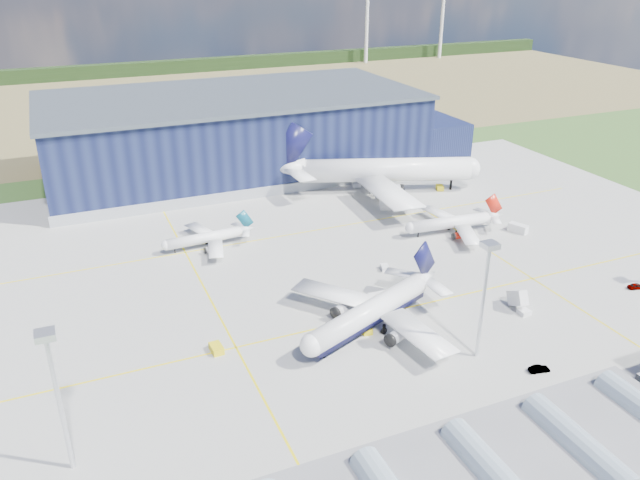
{
  "coord_description": "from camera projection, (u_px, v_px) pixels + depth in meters",
  "views": [
    {
      "loc": [
        -54.09,
        -106.57,
        66.96
      ],
      "look_at": [
        -2.31,
        14.53,
        7.06
      ],
      "focal_mm": 35.0,
      "sensor_mm": 36.0,
      "label": 1
    }
  ],
  "objects": [
    {
      "name": "treeline",
      "position": [
        142.0,
        69.0,
        385.71
      ],
      "size": [
        600.0,
        8.0,
        8.0
      ],
      "primitive_type": "cube",
      "color": "black",
      "rests_on": "ground"
    },
    {
      "name": "gse_van_b",
      "position": [
        518.0,
        228.0,
        165.87
      ],
      "size": [
        4.08,
        5.48,
        2.29
      ],
      "primitive_type": "cube",
      "rotation": [
        0.0,
        0.0,
        0.41
      ],
      "color": "silver",
      "rests_on": "ground"
    },
    {
      "name": "ground",
      "position": [
        356.0,
        293.0,
        136.27
      ],
      "size": [
        600.0,
        600.0,
        0.0
      ],
      "primitive_type": "plane",
      "color": "#304E1D",
      "rests_on": "ground"
    },
    {
      "name": "gse_tug_c",
      "position": [
        440.0,
        188.0,
        196.25
      ],
      "size": [
        3.26,
        3.9,
        1.46
      ],
      "primitive_type": "cube",
      "rotation": [
        0.0,
        0.0,
        -0.41
      ],
      "color": "yellow",
      "rests_on": "ground"
    },
    {
      "name": "light_mast_center",
      "position": [
        486.0,
        282.0,
        108.36
      ],
      "size": [
        2.6,
        2.6,
        23.0
      ],
      "color": "silver",
      "rests_on": "ground"
    },
    {
      "name": "hangar",
      "position": [
        241.0,
        136.0,
        211.82
      ],
      "size": [
        145.0,
        62.0,
        26.1
      ],
      "color": "#101637",
      "rests_on": "ground"
    },
    {
      "name": "airliner_red",
      "position": [
        451.0,
        217.0,
        163.8
      ],
      "size": [
        31.61,
        31.04,
        9.46
      ],
      "primitive_type": null,
      "rotation": [
        0.0,
        0.0,
        3.05
      ],
      "color": "white",
      "rests_on": "ground"
    },
    {
      "name": "airliner_widebody",
      "position": [
        387.0,
        158.0,
        191.02
      ],
      "size": [
        84.26,
        83.4,
        21.58
      ],
      "primitive_type": null,
      "rotation": [
        0.0,
        0.0,
        -0.35
      ],
      "color": "white",
      "rests_on": "ground"
    },
    {
      "name": "farmland",
      "position": [
        167.0,
        100.0,
        320.41
      ],
      "size": [
        600.0,
        220.0,
        0.01
      ],
      "primitive_type": "cube",
      "color": "olive",
      "rests_on": "ground"
    },
    {
      "name": "car_b",
      "position": [
        539.0,
        369.0,
        110.05
      ],
      "size": [
        3.96,
        2.06,
        1.24
      ],
      "primitive_type": "imported",
      "rotation": [
        0.0,
        0.0,
        1.37
      ],
      "color": "#99999E",
      "rests_on": "ground"
    },
    {
      "name": "gse_cart_b",
      "position": [
        357.0,
        185.0,
        198.92
      ],
      "size": [
        3.05,
        2.47,
        1.15
      ],
      "primitive_type": "cube",
      "rotation": [
        0.0,
        0.0,
        1.28
      ],
      "color": "silver",
      "rests_on": "ground"
    },
    {
      "name": "gse_van_a",
      "position": [
        383.0,
        299.0,
        131.15
      ],
      "size": [
        6.2,
        2.95,
        2.65
      ],
      "primitive_type": "cube",
      "rotation": [
        0.0,
        0.0,
        1.52
      ],
      "color": "silver",
      "rests_on": "ground"
    },
    {
      "name": "gse_cart_a",
      "position": [
        385.0,
        268.0,
        146.01
      ],
      "size": [
        2.45,
        3.09,
        1.18
      ],
      "primitive_type": "cube",
      "rotation": [
        0.0,
        0.0,
        -0.26
      ],
      "color": "silver",
      "rests_on": "ground"
    },
    {
      "name": "apron",
      "position": [
        337.0,
        273.0,
        144.64
      ],
      "size": [
        220.0,
        160.0,
        0.08
      ],
      "color": "gray",
      "rests_on": "ground"
    },
    {
      "name": "airliner_regional",
      "position": [
        204.0,
        233.0,
        155.96
      ],
      "size": [
        26.04,
        25.53,
        8.07
      ],
      "primitive_type": null,
      "rotation": [
        0.0,
        0.0,
        3.2
      ],
      "color": "white",
      "rests_on": "ground"
    },
    {
      "name": "car_a",
      "position": [
        637.0,
        286.0,
        137.66
      ],
      "size": [
        4.21,
        2.53,
        1.34
      ],
      "primitive_type": "imported",
      "rotation": [
        0.0,
        0.0,
        1.31
      ],
      "color": "#99999E",
      "rests_on": "ground"
    },
    {
      "name": "airliner_navy",
      "position": [
        369.0,
        302.0,
        119.74
      ],
      "size": [
        52.49,
        52.02,
        13.17
      ],
      "primitive_type": null,
      "rotation": [
        0.0,
        0.0,
        3.54
      ],
      "color": "white",
      "rests_on": "ground"
    },
    {
      "name": "gse_tug_b",
      "position": [
        366.0,
        330.0,
        121.68
      ],
      "size": [
        2.18,
        3.0,
        1.21
      ],
      "primitive_type": "cube",
      "rotation": [
        0.0,
        0.0,
        -0.12
      ],
      "color": "yellow",
      "rests_on": "ground"
    },
    {
      "name": "gse_tug_a",
      "position": [
        216.0,
        349.0,
        115.64
      ],
      "size": [
        2.3,
        3.53,
        1.41
      ],
      "primitive_type": "cube",
      "rotation": [
        0.0,
        0.0,
        0.07
      ],
      "color": "yellow",
      "rests_on": "ground"
    },
    {
      "name": "light_mast_west",
      "position": [
        55.0,
        380.0,
        83.3
      ],
      "size": [
        2.6,
        2.6,
        23.0
      ],
      "color": "silver",
      "rests_on": "ground"
    },
    {
      "name": "airstair",
      "position": [
        517.0,
        302.0,
        129.55
      ],
      "size": [
        2.66,
        5.19,
        3.17
      ],
      "primitive_type": "cube",
      "rotation": [
        0.0,
        0.0,
        -0.14
      ],
      "color": "silver",
      "rests_on": "ground"
    }
  ]
}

